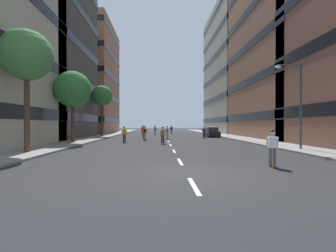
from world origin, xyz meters
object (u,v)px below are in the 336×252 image
(skater_9, at_px, (145,132))
(skater_2, at_px, (171,129))
(streetlamp_right, at_px, (296,97))
(skater_8, at_px, (124,134))
(street_tree_mid, at_px, (102,96))
(skater_3, at_px, (155,129))
(parked_car_near, at_px, (212,132))
(skater_0, at_px, (144,131))
(skater_5, at_px, (167,131))
(street_tree_far, at_px, (73,90))
(street_tree_near, at_px, (27,56))
(skater_4, at_px, (163,134))
(skater_1, at_px, (142,129))
(skater_6, at_px, (273,146))
(skater_7, at_px, (204,131))

(skater_9, bearing_deg, skater_2, 76.60)
(skater_2, bearing_deg, streetlamp_right, -75.44)
(skater_8, bearing_deg, skater_9, 61.27)
(street_tree_mid, bearing_deg, skater_3, 39.31)
(parked_car_near, distance_m, skater_2, 12.66)
(skater_0, bearing_deg, skater_5, -18.59)
(skater_3, height_order, skater_5, same)
(parked_car_near, bearing_deg, street_tree_mid, 176.66)
(skater_5, bearing_deg, street_tree_far, -145.04)
(skater_0, xyz_separation_m, skater_9, (0.36, -3.35, 0.03))
(street_tree_near, height_order, skater_2, street_tree_near)
(street_tree_far, bearing_deg, street_tree_near, -90.00)
(streetlamp_right, height_order, skater_5, streetlamp_right)
(streetlamp_right, relative_size, skater_4, 3.65)
(skater_9, bearing_deg, streetlamp_right, -44.74)
(skater_2, height_order, skater_3, same)
(parked_car_near, height_order, street_tree_mid, street_tree_mid)
(street_tree_mid, relative_size, street_tree_far, 1.08)
(skater_1, xyz_separation_m, skater_6, (8.39, -33.40, -0.03))
(skater_6, xyz_separation_m, skater_9, (-7.11, 18.91, 0.03))
(street_tree_far, height_order, skater_7, street_tree_far)
(street_tree_near, distance_m, street_tree_mid, 21.45)
(parked_car_near, relative_size, skater_9, 2.47)
(street_tree_near, xyz_separation_m, skater_4, (9.37, 7.67, -5.63))
(skater_3, relative_size, skater_9, 1.00)
(skater_5, relative_size, skater_6, 1.00)
(skater_5, height_order, skater_7, same)
(streetlamp_right, xyz_separation_m, skater_0, (-12.62, 15.50, -3.15))
(parked_car_near, height_order, skater_7, skater_7)
(parked_car_near, relative_size, skater_8, 2.47)
(street_tree_far, bearing_deg, skater_7, 28.10)
(skater_7, bearing_deg, skater_1, 130.51)
(parked_car_near, xyz_separation_m, street_tree_mid, (-17.30, 1.01, 5.75))
(street_tree_mid, distance_m, skater_6, 30.99)
(parked_car_near, xyz_separation_m, skater_7, (-1.90, -3.57, 0.32))
(street_tree_mid, height_order, skater_8, street_tree_mid)
(parked_car_near, distance_m, skater_9, 12.27)
(street_tree_mid, relative_size, skater_2, 4.50)
(street_tree_mid, relative_size, skater_9, 4.50)
(skater_9, bearing_deg, skater_4, -69.59)
(skater_6, bearing_deg, skater_7, 87.29)
(skater_0, bearing_deg, skater_8, -103.40)
(skater_6, bearing_deg, street_tree_near, 159.10)
(skater_2, distance_m, skater_3, 4.80)
(street_tree_near, relative_size, street_tree_mid, 1.04)
(skater_2, xyz_separation_m, skater_8, (-6.40, -22.02, 0.00))
(skater_3, bearing_deg, skater_4, -87.01)
(streetlamp_right, bearing_deg, street_tree_far, 159.31)
(skater_8, bearing_deg, streetlamp_right, -30.48)
(skater_7, relative_size, skater_9, 1.00)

